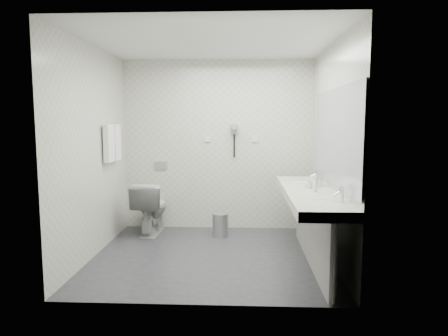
{
  "coord_description": "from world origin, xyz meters",
  "views": [
    {
      "loc": [
        0.37,
        -4.68,
        1.62
      ],
      "look_at": [
        0.15,
        0.15,
        1.05
      ],
      "focal_mm": 32.34,
      "sensor_mm": 36.0,
      "label": 1
    }
  ],
  "objects": [
    {
      "name": "wall_back",
      "position": [
        0.0,
        1.3,
        1.25
      ],
      "size": [
        2.8,
        0.0,
        2.8
      ],
      "primitive_type": "plane",
      "rotation": [
        1.57,
        0.0,
        0.0
      ],
      "color": "beige",
      "rests_on": "floor"
    },
    {
      "name": "basin_near",
      "position": [
        1.12,
        -0.85,
        0.83
      ],
      "size": [
        0.4,
        0.31,
        0.05
      ],
      "primitive_type": "ellipsoid",
      "color": "white",
      "rests_on": "vanity_counter"
    },
    {
      "name": "switch_plate_b",
      "position": [
        0.55,
        1.29,
        1.35
      ],
      "size": [
        0.09,
        0.02,
        0.09
      ],
      "primitive_type": "cube",
      "color": "white",
      "rests_on": "wall_back"
    },
    {
      "name": "dryer_cradle",
      "position": [
        0.25,
        1.27,
        1.5
      ],
      "size": [
        0.1,
        0.04,
        0.14
      ],
      "primitive_type": "cube",
      "color": "gray",
      "rests_on": "wall_back"
    },
    {
      "name": "wall_left",
      "position": [
        -1.4,
        0.0,
        1.25
      ],
      "size": [
        0.0,
        2.6,
        2.6
      ],
      "primitive_type": "plane",
      "rotation": [
        1.57,
        0.0,
        1.57
      ],
      "color": "beige",
      "rests_on": "floor"
    },
    {
      "name": "vanity_counter",
      "position": [
        1.12,
        -0.2,
        0.8
      ],
      "size": [
        0.55,
        2.2,
        0.1
      ],
      "primitive_type": "cube",
      "color": "silver",
      "rests_on": "floor"
    },
    {
      "name": "towel_near",
      "position": [
        -1.34,
        0.41,
        1.33
      ],
      "size": [
        0.07,
        0.24,
        0.48
      ],
      "primitive_type": "cube",
      "color": "white",
      "rests_on": "towel_rail"
    },
    {
      "name": "vanity_post_near",
      "position": [
        1.18,
        -1.24,
        0.38
      ],
      "size": [
        0.06,
        0.06,
        0.75
      ],
      "primitive_type": "cylinder",
      "color": "silver",
      "rests_on": "floor"
    },
    {
      "name": "vanity_panel",
      "position": [
        1.15,
        -0.2,
        0.38
      ],
      "size": [
        0.03,
        2.15,
        0.75
      ],
      "primitive_type": "cube",
      "color": "gray",
      "rests_on": "floor"
    },
    {
      "name": "faucet_far",
      "position": [
        1.32,
        0.45,
        0.92
      ],
      "size": [
        0.04,
        0.04,
        0.15
      ],
      "primitive_type": "cylinder",
      "color": "silver",
      "rests_on": "vanity_counter"
    },
    {
      "name": "pedal_bin",
      "position": [
        0.07,
        0.83,
        0.16
      ],
      "size": [
        0.27,
        0.27,
        0.31
      ],
      "primitive_type": "cylinder",
      "rotation": [
        0.0,
        0.0,
        -0.27
      ],
      "color": "#B2B5BA",
      "rests_on": "floor"
    },
    {
      "name": "dryer_cord",
      "position": [
        0.25,
        1.26,
        1.25
      ],
      "size": [
        0.02,
        0.02,
        0.35
      ],
      "primitive_type": "cylinder",
      "color": "black",
      "rests_on": "dryer_cradle"
    },
    {
      "name": "soap_bottle_c",
      "position": [
        1.17,
        -0.34,
        0.9
      ],
      "size": [
        0.04,
        0.04,
        0.11
      ],
      "primitive_type": "imported",
      "rotation": [
        0.0,
        0.0,
        -0.07
      ],
      "color": "white",
      "rests_on": "vanity_counter"
    },
    {
      "name": "switch_plate_a",
      "position": [
        -0.15,
        1.29,
        1.35
      ],
      "size": [
        0.09,
        0.02,
        0.09
      ],
      "primitive_type": "cube",
      "color": "white",
      "rests_on": "wall_back"
    },
    {
      "name": "wall_right",
      "position": [
        1.4,
        0.0,
        1.25
      ],
      "size": [
        0.0,
        2.6,
        2.6
      ],
      "primitive_type": "plane",
      "rotation": [
        1.57,
        0.0,
        -1.57
      ],
      "color": "beige",
      "rests_on": "floor"
    },
    {
      "name": "floor",
      "position": [
        0.0,
        0.0,
        0.0
      ],
      "size": [
        2.8,
        2.8,
        0.0
      ],
      "primitive_type": "plane",
      "color": "#2C2D32",
      "rests_on": "ground"
    },
    {
      "name": "glass_left",
      "position": [
        1.26,
        0.0,
        0.9
      ],
      "size": [
        0.07,
        0.07,
        0.11
      ],
      "primitive_type": "cylinder",
      "rotation": [
        0.0,
        0.0,
        0.12
      ],
      "color": "silver",
      "rests_on": "vanity_counter"
    },
    {
      "name": "soap_bottle_b",
      "position": [
        1.13,
        -0.07,
        0.9
      ],
      "size": [
        0.1,
        0.1,
        0.09
      ],
      "primitive_type": "imported",
      "rotation": [
        0.0,
        0.0,
        -0.71
      ],
      "color": "white",
      "rests_on": "vanity_counter"
    },
    {
      "name": "faucet_near",
      "position": [
        1.32,
        -0.85,
        0.92
      ],
      "size": [
        0.04,
        0.04,
        0.15
      ],
      "primitive_type": "cylinder",
      "color": "silver",
      "rests_on": "vanity_counter"
    },
    {
      "name": "vanity_post_far",
      "position": [
        1.18,
        0.84,
        0.38
      ],
      "size": [
        0.06,
        0.06,
        0.75
      ],
      "primitive_type": "cylinder",
      "color": "silver",
      "rests_on": "floor"
    },
    {
      "name": "dryer_barrel",
      "position": [
        0.25,
        1.2,
        1.53
      ],
      "size": [
        0.08,
        0.14,
        0.08
      ],
      "primitive_type": "cylinder",
      "rotation": [
        1.57,
        0.0,
        0.0
      ],
      "color": "gray",
      "rests_on": "dryer_cradle"
    },
    {
      "name": "glass_right",
      "position": [
        1.32,
        0.09,
        0.91
      ],
      "size": [
        0.08,
        0.08,
        0.12
      ],
      "primitive_type": "cylinder",
      "rotation": [
        0.0,
        0.0,
        -0.31
      ],
      "color": "silver",
      "rests_on": "vanity_counter"
    },
    {
      "name": "toilet",
      "position": [
        -0.94,
        0.94,
        0.37
      ],
      "size": [
        0.46,
        0.76,
        0.75
      ],
      "primitive_type": "imported",
      "rotation": [
        0.0,
        0.0,
        3.09
      ],
      "color": "white",
      "rests_on": "floor"
    },
    {
      "name": "ceiling",
      "position": [
        0.0,
        0.0,
        2.5
      ],
      "size": [
        2.8,
        2.8,
        0.0
      ],
      "primitive_type": "plane",
      "rotation": [
        3.14,
        0.0,
        0.0
      ],
      "color": "silver",
      "rests_on": "wall_back"
    },
    {
      "name": "soap_bottle_a",
      "position": [
        1.14,
        -0.11,
        0.9
      ],
      "size": [
        0.07,
        0.07,
        0.1
      ],
      "primitive_type": "imported",
      "rotation": [
        0.0,
        0.0,
        0.69
      ],
      "color": "white",
      "rests_on": "vanity_counter"
    },
    {
      "name": "towel_far",
      "position": [
        -1.34,
        0.69,
        1.33
      ],
      "size": [
        0.07,
        0.24,
        0.48
      ],
      "primitive_type": "cube",
      "color": "white",
      "rests_on": "towel_rail"
    },
    {
      "name": "basin_far",
      "position": [
        1.12,
        0.45,
        0.83
      ],
      "size": [
        0.4,
        0.31,
        0.05
      ],
      "primitive_type": "ellipsoid",
      "color": "white",
      "rests_on": "vanity_counter"
    },
    {
      "name": "towel_rail",
      "position": [
        -1.35,
        0.55,
        1.55
      ],
      "size": [
        0.02,
        0.62,
        0.02
      ],
      "primitive_type": "cylinder",
      "rotation": [
        1.57,
        0.0,
        0.0
      ],
      "color": "silver",
      "rests_on": "wall_left"
    },
    {
      "name": "mirror",
      "position": [
        1.39,
        -0.2,
        1.45
      ],
      "size": [
        0.02,
        2.2,
        1.05
      ],
      "primitive_type": "cube",
      "color": "#B2BCC6",
      "rests_on": "wall_right"
    },
    {
      "name": "flush_plate",
      "position": [
        -0.85,
        1.29,
        0.95
      ],
      "size": [
        0.18,
        0.02,
        0.12
      ],
      "primitive_type": "cube",
      "color": "#B2B5BA",
      "rests_on": "wall_back"
    },
    {
      "name": "wall_front",
      "position": [
        0.0,
        -1.3,
        1.25
      ],
      "size": [
        2.8,
        0.0,
        2.8
      ],
      "primitive_type": "plane",
      "rotation": [
        -1.57,
        0.0,
        0.0
      ],
      "color": "beige",
      "rests_on": "floor"
    },
    {
      "name": "bin_lid",
      "position": [
        0.07,
        0.83,
        0.32
      ],
      "size": [
        0.22,
        0.22,
        0.02
      ],
      "primitive_type": "cylinder",
      "color": "#B2B5BA",
      "rests_on": "pedal_bin"
    }
  ]
}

